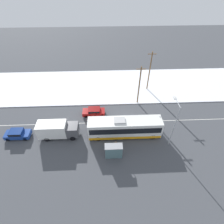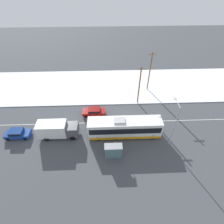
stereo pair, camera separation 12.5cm
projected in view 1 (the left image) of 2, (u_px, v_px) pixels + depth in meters
ground_plane at (126, 122)px, 32.47m from camera, size 120.00×120.00×0.00m
snow_lot at (120, 85)px, 41.65m from camera, size 80.00×14.41×0.12m
lane_marking_center at (126, 122)px, 32.46m from camera, size 60.00×0.12×0.00m
city_bus at (125, 128)px, 28.99m from camera, size 12.08×2.57×3.56m
box_truck at (57, 129)px, 28.83m from camera, size 6.61×2.30×2.95m
sedan_car at (94, 111)px, 33.46m from camera, size 4.24×1.80×1.44m
parked_car_near_truck at (17, 134)px, 29.22m from camera, size 4.10×1.80×1.48m
pedestrian_at_stop at (116, 144)px, 27.31m from camera, size 0.59×0.26×1.64m
bus_shelter at (114, 151)px, 25.62m from camera, size 2.64×1.20×2.40m
streetlamp at (174, 120)px, 25.67m from camera, size 0.36×2.69×7.92m
utility_pole_roadside at (139, 85)px, 33.94m from camera, size 1.80×0.24×8.24m
utility_pole_snowlot at (150, 71)px, 37.45m from camera, size 1.80×0.24×8.92m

